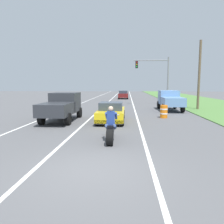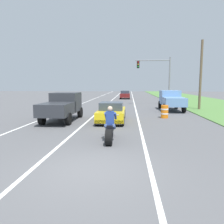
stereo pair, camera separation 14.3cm
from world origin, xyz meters
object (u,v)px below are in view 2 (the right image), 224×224
pickup_truck_left_lane_dark_grey (62,105)px  pickup_truck_right_shoulder_light_blue (171,99)px  motorcycle_with_rider (110,129)px  sports_car_yellow (112,113)px  traffic_light_mast_near (159,73)px  distant_car_far_ahead (125,95)px  construction_barrel_nearest (165,112)px

pickup_truck_left_lane_dark_grey → pickup_truck_right_shoulder_light_blue: size_ratio=1.00×
motorcycle_with_rider → sports_car_yellow: (-0.38, 5.44, 0.04)m
traffic_light_mast_near → distant_car_far_ahead: size_ratio=1.50×
sports_car_yellow → pickup_truck_right_shoulder_light_blue: size_ratio=0.90×
construction_barrel_nearest → pickup_truck_left_lane_dark_grey: bearing=-165.7°
pickup_truck_left_lane_dark_grey → traffic_light_mast_near: (8.39, 12.99, 2.88)m
sports_car_yellow → traffic_light_mast_near: traffic_light_mast_near is taller
sports_car_yellow → traffic_light_mast_near: 14.32m
sports_car_yellow → construction_barrel_nearest: size_ratio=4.30×
sports_car_yellow → construction_barrel_nearest: (3.96, 1.96, -0.13)m
motorcycle_with_rider → pickup_truck_left_lane_dark_grey: 6.76m
pickup_truck_left_lane_dark_grey → traffic_light_mast_near: size_ratio=0.80×
construction_barrel_nearest → distant_car_far_ahead: 23.58m
motorcycle_with_rider → construction_barrel_nearest: (3.58, 7.41, -0.09)m
motorcycle_with_rider → distant_car_far_ahead: bearing=90.0°
traffic_light_mast_near → pickup_truck_left_lane_dark_grey: bearing=-122.8°
motorcycle_with_rider → pickup_truck_right_shoulder_light_blue: 13.58m
sports_car_yellow → motorcycle_with_rider: bearing=-86.0°
pickup_truck_left_lane_dark_grey → distant_car_far_ahead: size_ratio=1.20×
pickup_truck_right_shoulder_light_blue → construction_barrel_nearest: bearing=-105.7°
sports_car_yellow → distant_car_far_ahead: bearing=89.1°
sports_car_yellow → traffic_light_mast_near: size_ratio=0.72×
motorcycle_with_rider → traffic_light_mast_near: (4.48, 18.49, 3.39)m
pickup_truck_right_shoulder_light_blue → distant_car_far_ahead: size_ratio=1.20×
construction_barrel_nearest → distant_car_far_ahead: distant_car_far_ahead is taller
traffic_light_mast_near → construction_barrel_nearest: traffic_light_mast_near is taller
motorcycle_with_rider → pickup_truck_left_lane_dark_grey: size_ratio=0.46×
construction_barrel_nearest → pickup_truck_right_shoulder_light_blue: bearing=74.3°
pickup_truck_left_lane_dark_grey → distant_car_far_ahead: pickup_truck_left_lane_dark_grey is taller
motorcycle_with_rider → distant_car_far_ahead: 30.71m
distant_car_far_ahead → motorcycle_with_rider: bearing=-90.0°
pickup_truck_left_lane_dark_grey → construction_barrel_nearest: pickup_truck_left_lane_dark_grey is taller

